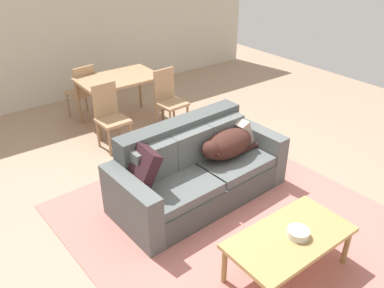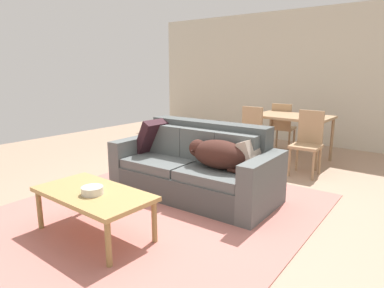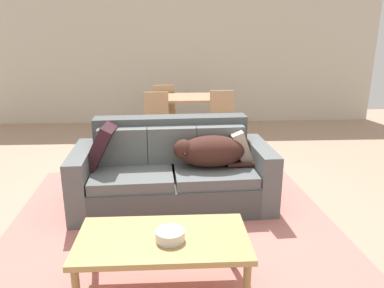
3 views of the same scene
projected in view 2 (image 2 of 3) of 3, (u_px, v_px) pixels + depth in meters
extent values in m
plane|color=tan|center=(196.00, 200.00, 4.09)|extent=(10.00, 10.00, 0.00)
cube|color=beige|center=(319.00, 78.00, 6.85)|extent=(8.00, 0.12, 2.70)
cube|color=#BB7067|center=(158.00, 211.00, 3.77)|extent=(3.24, 3.52, 0.01)
cube|color=#474B4B|center=(193.00, 183.00, 4.21)|extent=(1.70, 0.99, 0.32)
cube|color=#575C5C|center=(167.00, 161.00, 4.40)|extent=(0.84, 0.91, 0.11)
cube|color=#575C5C|center=(222.00, 172.00, 3.93)|extent=(0.84, 0.91, 0.11)
cube|color=#474B4B|center=(208.00, 139.00, 4.36)|extent=(1.66, 0.32, 0.45)
cube|color=#575C5C|center=(168.00, 139.00, 4.51)|extent=(0.51, 0.19, 0.38)
cube|color=#575C5C|center=(200.00, 144.00, 4.22)|extent=(0.51, 0.19, 0.38)
cube|color=#575C5C|center=(237.00, 150.00, 3.93)|extent=(0.51, 0.19, 0.38)
cube|color=#575C5C|center=(139.00, 160.00, 4.70)|extent=(0.23, 0.91, 0.63)
cube|color=#575C5C|center=(263.00, 186.00, 3.65)|extent=(0.23, 0.91, 0.63)
ellipsoid|color=#3E201A|center=(220.00, 154.00, 3.86)|extent=(0.70, 0.41, 0.32)
sphere|color=#3E201A|center=(198.00, 148.00, 4.00)|extent=(0.20, 0.20, 0.20)
cone|color=black|center=(193.00, 150.00, 3.93)|extent=(0.10, 0.12, 0.09)
cylinder|color=#3E201A|center=(241.00, 172.00, 3.65)|extent=(0.31, 0.07, 0.05)
cube|color=#32181F|center=(154.00, 136.00, 4.61)|extent=(0.35, 0.49, 0.48)
cube|color=#B8A391|center=(252.00, 156.00, 3.79)|extent=(0.26, 0.37, 0.38)
cube|color=tan|center=(93.00, 194.00, 3.15)|extent=(1.16, 0.61, 0.04)
cylinder|color=olive|center=(40.00, 210.00, 3.32)|extent=(0.05, 0.05, 0.40)
cylinder|color=olive|center=(108.00, 244.00, 2.68)|extent=(0.05, 0.05, 0.40)
cylinder|color=olive|center=(85.00, 195.00, 3.71)|extent=(0.05, 0.05, 0.40)
cylinder|color=olive|center=(154.00, 222.00, 3.06)|extent=(0.05, 0.05, 0.40)
cylinder|color=silver|center=(92.00, 190.00, 3.07)|extent=(0.19, 0.19, 0.07)
cube|color=tan|center=(293.00, 116.00, 5.73)|extent=(1.22, 0.81, 0.04)
cylinder|color=#90704F|center=(252.00, 138.00, 5.89)|extent=(0.05, 0.05, 0.73)
cylinder|color=#90704F|center=(317.00, 147.00, 5.20)|extent=(0.05, 0.05, 0.73)
cylinder|color=#90704F|center=(270.00, 132.00, 6.42)|extent=(0.05, 0.05, 0.73)
cylinder|color=#90704F|center=(332.00, 140.00, 5.74)|extent=(0.05, 0.05, 0.73)
cube|color=tan|center=(246.00, 138.00, 5.57)|extent=(0.41, 0.41, 0.04)
cube|color=tan|center=(252.00, 121.00, 5.66)|extent=(0.36, 0.05, 0.48)
cylinder|color=#987654|center=(232.00, 152.00, 5.59)|extent=(0.04, 0.04, 0.40)
cylinder|color=#987654|center=(251.00, 155.00, 5.39)|extent=(0.04, 0.04, 0.40)
cylinder|color=#987654|center=(242.00, 148.00, 5.85)|extent=(0.04, 0.04, 0.40)
cylinder|color=#987654|center=(260.00, 151.00, 5.65)|extent=(0.04, 0.04, 0.40)
cube|color=tan|center=(306.00, 146.00, 4.95)|extent=(0.43, 0.43, 0.04)
cube|color=tan|center=(311.00, 127.00, 5.04)|extent=(0.36, 0.06, 0.49)
cylinder|color=#987654|center=(289.00, 162.00, 4.96)|extent=(0.04, 0.04, 0.41)
cylinder|color=#987654|center=(313.00, 166.00, 4.77)|extent=(0.04, 0.04, 0.41)
cylinder|color=#987654|center=(297.00, 157.00, 5.24)|extent=(0.04, 0.04, 0.41)
cylinder|color=#987654|center=(320.00, 161.00, 5.05)|extent=(0.04, 0.04, 0.41)
cube|color=tan|center=(283.00, 128.00, 6.50)|extent=(0.45, 0.45, 0.04)
cube|color=tan|center=(281.00, 116.00, 6.30)|extent=(0.36, 0.08, 0.46)
cylinder|color=#987654|center=(294.00, 139.00, 6.61)|extent=(0.04, 0.04, 0.41)
cylinder|color=#987654|center=(277.00, 137.00, 6.78)|extent=(0.04, 0.04, 0.41)
cylinder|color=#987654|center=(289.00, 142.00, 6.32)|extent=(0.04, 0.04, 0.41)
cylinder|color=#987654|center=(271.00, 140.00, 6.49)|extent=(0.04, 0.04, 0.41)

